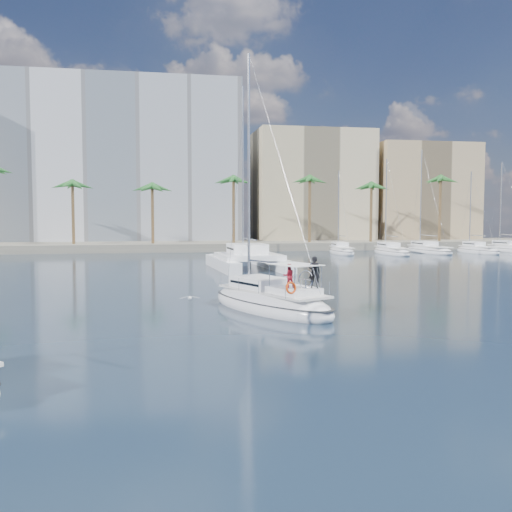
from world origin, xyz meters
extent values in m
plane|color=black|center=(0.00, 0.00, 0.00)|extent=(160.00, 160.00, 0.00)
cube|color=gray|center=(0.00, 61.00, 0.60)|extent=(120.00, 14.00, 1.20)
cube|color=silver|center=(-12.00, 73.00, 14.00)|extent=(42.00, 16.00, 28.00)
cube|color=tan|center=(22.00, 70.00, 10.00)|extent=(20.00, 14.00, 20.00)
cube|color=tan|center=(42.00, 68.00, 9.00)|extent=(18.00, 12.00, 18.00)
cylinder|color=brown|center=(0.00, 57.00, 5.25)|extent=(0.44, 0.44, 10.50)
sphere|color=#246226|center=(0.00, 57.00, 10.50)|extent=(3.60, 3.60, 3.60)
cylinder|color=brown|center=(34.00, 57.00, 5.25)|extent=(0.44, 0.44, 10.50)
sphere|color=#246226|center=(34.00, 57.00, 10.50)|extent=(3.60, 3.60, 3.60)
ellipsoid|color=white|center=(0.41, 2.18, 0.31)|extent=(7.00, 10.60, 2.11)
ellipsoid|color=black|center=(0.41, 2.18, 0.61)|extent=(7.07, 10.70, 0.18)
cube|color=silver|center=(0.49, 2.00, 1.11)|extent=(5.14, 7.90, 0.12)
cube|color=white|center=(0.02, 3.08, 1.47)|extent=(3.31, 3.91, 0.60)
cube|color=black|center=(0.02, 3.08, 1.49)|extent=(3.18, 3.56, 0.14)
cylinder|color=#B7BABF|center=(-0.45, 4.15, 7.82)|extent=(0.15, 0.15, 13.31)
cylinder|color=#B7BABF|center=(0.37, 2.27, 2.67)|extent=(1.73, 3.80, 0.11)
cube|color=white|center=(1.26, 0.21, 1.35)|extent=(2.78, 3.09, 0.36)
cube|color=white|center=(1.30, 0.12, 2.72)|extent=(2.78, 3.09, 0.04)
torus|color=silver|center=(1.65, -0.68, 2.02)|extent=(0.90, 0.43, 0.96)
torus|color=#DC3E0B|center=(0.67, -1.53, 1.72)|extent=(0.66, 0.43, 0.64)
imported|color=black|center=(2.17, -0.47, 2.36)|extent=(0.71, 0.60, 1.65)
imported|color=maroon|center=(0.91, -0.08, 2.16)|extent=(0.64, 0.52, 1.25)
cube|color=white|center=(0.80, 26.91, 0.55)|extent=(2.02, 12.62, 1.10)
cube|color=white|center=(5.87, 27.24, 0.55)|extent=(2.02, 12.62, 1.10)
cube|color=white|center=(3.37, 26.45, 1.30)|extent=(6.13, 7.27, 0.50)
cube|color=white|center=(3.33, 27.08, 2.00)|extent=(3.70, 3.99, 1.00)
cube|color=black|center=(3.33, 27.08, 2.05)|extent=(3.68, 3.49, 0.18)
cylinder|color=#B7BABF|center=(3.21, 28.96, 9.88)|extent=(0.18, 0.18, 16.76)
ellipsoid|color=silver|center=(-4.18, -0.10, 1.15)|extent=(0.20, 0.39, 0.19)
sphere|color=silver|center=(-4.18, 0.08, 1.17)|extent=(0.10, 0.10, 0.10)
cube|color=gray|center=(-4.46, -0.10, 1.18)|extent=(0.45, 0.16, 0.11)
cube|color=gray|center=(-3.90, -0.10, 1.18)|extent=(0.45, 0.16, 0.11)
camera|label=1|loc=(-6.07, -28.49, 5.22)|focal=40.00mm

